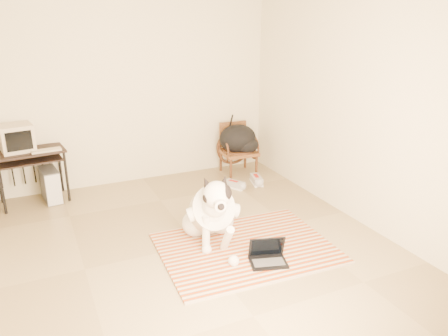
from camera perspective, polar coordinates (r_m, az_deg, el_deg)
floor at (r=4.83m, az=-3.68°, el=-9.96°), size 4.50×4.50×0.00m
wall_back at (r=6.45m, az=-11.30°, el=9.95°), size 4.50×0.00×4.50m
wall_front at (r=2.47m, az=14.96°, el=-5.55°), size 4.50×0.00×4.50m
wall_right at (r=5.36m, az=16.55°, el=7.66°), size 0.00×4.50×4.50m
rug at (r=4.75m, az=2.90°, el=-10.37°), size 1.85×1.45×0.02m
dog at (r=4.72m, az=-1.69°, el=-5.84°), size 0.61×1.24×0.89m
laptop at (r=4.47m, az=5.72°, el=-11.38°), size 0.42×0.35×0.25m
computer_desk at (r=6.17m, az=-24.02°, el=1.15°), size 0.90×0.57×0.71m
crt_monitor at (r=6.16m, az=-25.47°, el=3.57°), size 0.44×0.42×0.35m
desk_keyboard at (r=6.04m, az=-22.19°, el=2.15°), size 0.37×0.16×0.02m
pc_tower at (r=6.28m, az=-21.73°, el=-2.05°), size 0.25×0.49×0.44m
rattan_chair at (r=6.82m, az=1.74°, el=2.56°), size 0.54×0.52×0.78m
backpack at (r=6.72m, az=2.02°, el=3.72°), size 0.58×0.51×0.43m
sneaker_left at (r=6.30m, az=1.39°, el=-2.22°), size 0.26×0.32×0.11m
sneaker_right at (r=6.48m, az=4.26°, el=-1.59°), size 0.21×0.35×0.12m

